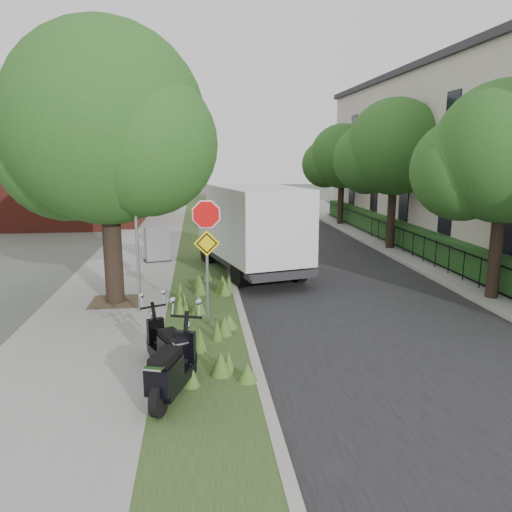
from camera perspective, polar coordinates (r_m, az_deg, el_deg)
The scene contains 22 objects.
ground at distance 12.23m, azimuth 1.27°, elevation -8.93°, with size 120.00×120.00×0.00m, color #4C5147.
sidewalk_near at distance 21.91m, azimuth -13.51°, elevation 0.16°, with size 3.50×60.00×0.12m, color gray.
verge at distance 21.75m, azimuth -6.31°, elevation 0.33°, with size 2.00×60.00×0.12m, color #25441D.
kerb_near at distance 21.78m, azimuth -3.68°, elevation 0.41°, with size 0.20×60.00×0.13m, color #9E9991.
road at distance 22.24m, azimuth 5.37°, elevation 0.46°, with size 7.00×60.00×0.01m, color black.
kerb_far at distance 23.21m, azimuth 13.85°, elevation 0.79°, with size 0.20×60.00×0.13m, color #9E9991.
footpath_far at distance 23.86m, azimuth 17.68°, elevation 0.85°, with size 3.20×60.00×0.12m, color gray.
street_tree_main at distance 14.42m, azimuth -17.05°, elevation 13.16°, with size 6.21×5.54×7.66m.
bare_post at distance 13.41m, azimuth -13.46°, elevation 1.98°, with size 0.08×0.08×4.00m.
bike_hoop at distance 11.44m, azimuth -11.94°, elevation -8.02°, with size 0.06×0.78×0.77m.
sign_assembly at distance 12.08m, azimuth -5.66°, elevation 2.20°, with size 0.94×0.08×3.22m.
fence_far at distance 23.36m, azimuth 15.53°, elevation 2.28°, with size 0.04×24.00×1.00m.
hedge_far at distance 23.64m, azimuth 17.11°, elevation 2.29°, with size 1.00×24.00×1.10m, color #1F4217.
terrace_houses at distance 25.03m, azimuth 25.26°, elevation 10.23°, with size 7.40×26.40×8.20m.
brick_building at distance 34.26m, azimuth -20.41°, elevation 10.78°, with size 9.40×10.40×8.30m.
far_tree_a at distance 15.88m, azimuth 26.26°, elevation 9.86°, with size 4.60×4.10×6.22m.
far_tree_b at distance 23.03m, azimuth 15.38°, elevation 11.41°, with size 4.83×4.31×6.56m.
far_tree_c at distance 30.60m, azimuth 9.69°, elevation 10.82°, with size 4.37×3.89×5.93m.
scooter_near at distance 9.91m, azimuth -9.92°, elevation -10.76°, with size 0.93×1.72×0.88m.
scooter_far at distance 8.83m, azimuth -9.79°, elevation -13.36°, with size 0.85×1.96×0.96m.
box_truck at distance 17.77m, azimuth -0.47°, elevation 3.46°, with size 3.75×6.39×2.72m.
utility_cabinet at distance 20.05m, azimuth -11.26°, elevation 1.26°, with size 1.15×0.91×1.35m.
Camera 1 is at (-1.60, -11.34, 4.29)m, focal length 35.00 mm.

